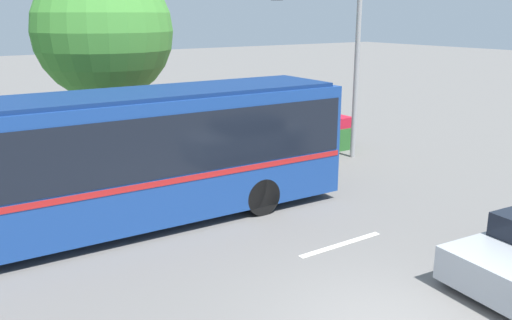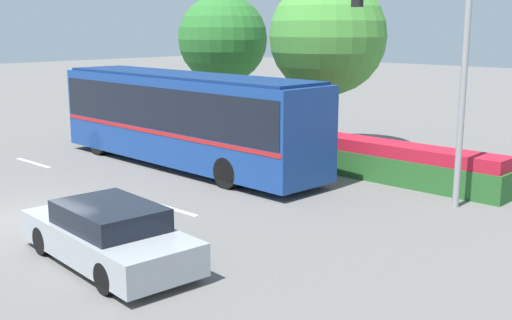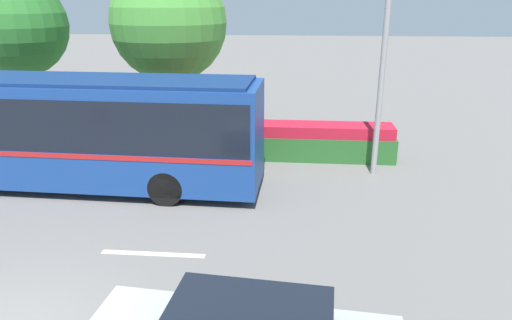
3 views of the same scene
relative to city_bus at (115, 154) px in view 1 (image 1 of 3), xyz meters
The scene contains 5 objects.
city_bus is the anchor object (origin of this frame).
traffic_light_pole 9.17m from the city_bus, 11.77° to the left, with size 4.41×0.24×6.79m.
flowering_hedge 7.64m from the city_bus, 25.19° to the left, with size 7.53×1.15×1.28m.
street_tree_centre 6.74m from the city_bus, 72.03° to the left, with size 4.64×4.64×6.92m.
lane_stripe_near 5.78m from the city_bus, 44.94° to the right, with size 2.40×0.16×0.01m, color silver.
Camera 1 is at (-6.27, -5.33, 5.17)m, focal length 37.83 mm.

